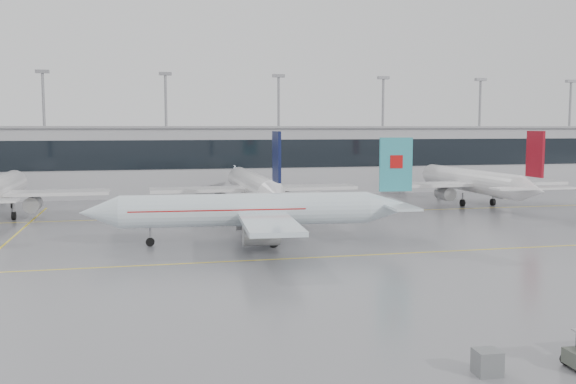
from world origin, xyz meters
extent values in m
plane|color=slate|center=(0.00, 0.00, 0.00)|extent=(320.00, 320.00, 0.00)
cube|color=yellow|center=(0.00, 0.00, 0.01)|extent=(120.00, 0.25, 0.01)
cube|color=yellow|center=(0.00, 30.00, 0.01)|extent=(120.00, 0.25, 0.01)
cube|color=yellow|center=(-30.00, 15.00, 0.01)|extent=(0.25, 60.00, 0.01)
cube|color=#A1A1A5|center=(0.00, 62.00, 6.00)|extent=(180.00, 15.00, 12.00)
cube|color=black|center=(0.00, 54.45, 7.50)|extent=(180.00, 0.20, 5.00)
cube|color=gray|center=(0.00, 62.00, 12.20)|extent=(182.00, 16.00, 0.40)
cylinder|color=gray|center=(-33.00, 68.00, 11.00)|extent=(0.50, 0.50, 22.00)
cube|color=gray|center=(-33.00, 68.00, 22.30)|extent=(2.40, 1.00, 0.60)
cylinder|color=gray|center=(-11.00, 68.00, 11.00)|extent=(0.50, 0.50, 22.00)
cube|color=gray|center=(-11.00, 68.00, 22.30)|extent=(2.40, 1.00, 0.60)
cylinder|color=gray|center=(11.00, 68.00, 11.00)|extent=(0.50, 0.50, 22.00)
cube|color=gray|center=(11.00, 68.00, 22.30)|extent=(2.40, 1.00, 0.60)
cylinder|color=gray|center=(33.00, 68.00, 11.00)|extent=(0.50, 0.50, 22.00)
cube|color=gray|center=(33.00, 68.00, 22.30)|extent=(2.40, 1.00, 0.60)
cylinder|color=gray|center=(55.00, 68.00, 11.00)|extent=(0.50, 0.50, 22.00)
cube|color=gray|center=(55.00, 68.00, 22.30)|extent=(2.40, 1.00, 0.60)
cylinder|color=gray|center=(77.00, 68.00, 11.00)|extent=(0.50, 0.50, 22.00)
cube|color=gray|center=(77.00, 68.00, 22.30)|extent=(2.40, 1.00, 0.60)
cylinder|color=silver|center=(-5.25, 8.55, 3.60)|extent=(26.07, 5.30, 3.40)
cone|color=silver|center=(-20.15, 9.65, 3.60)|extent=(4.24, 3.68, 3.40)
cone|color=silver|center=(10.45, 7.39, 3.60)|extent=(5.84, 3.80, 3.40)
cube|color=silver|center=(-3.75, 8.44, 3.20)|extent=(7.06, 28.34, 0.45)
cube|color=silver|center=(10.65, 7.37, 3.90)|extent=(3.59, 10.96, 0.25)
cube|color=teal|center=(10.85, 7.36, 8.19)|extent=(3.62, 0.61, 5.79)
cylinder|color=#959595|center=(-4.60, 3.69, 1.70)|extent=(3.75, 2.36, 2.10)
cylinder|color=#959595|center=(-3.90, 13.26, 1.70)|extent=(3.75, 2.36, 2.10)
cylinder|color=gray|center=(-15.17, 9.28, 1.17)|extent=(0.20, 0.20, 1.45)
cylinder|color=black|center=(-15.17, 9.28, 0.45)|extent=(0.92, 0.37, 0.90)
cylinder|color=gray|center=(-2.95, 5.77, 1.27)|extent=(0.24, 0.24, 1.45)
cylinder|color=black|center=(-2.95, 5.77, 0.55)|extent=(1.13, 0.53, 1.10)
cylinder|color=gray|center=(-2.56, 10.96, 1.27)|extent=(0.24, 0.24, 1.45)
cylinder|color=black|center=(-2.56, 10.96, 0.55)|extent=(1.13, 0.53, 1.10)
cube|color=#B70F0F|center=(10.85, 7.36, 8.49)|extent=(1.43, 0.55, 1.40)
cube|color=#B70F0F|center=(-8.24, 8.77, 3.80)|extent=(18.20, 4.75, 0.12)
cone|color=white|center=(-35.00, 50.68, 3.80)|extent=(3.59, 4.00, 3.59)
cylinder|color=#959595|center=(-30.20, 34.00, 1.90)|extent=(2.10, 3.60, 2.10)
cylinder|color=gray|center=(-35.00, 45.68, 1.23)|extent=(0.20, 0.20, 1.56)
cylinder|color=black|center=(-35.00, 45.68, 0.45)|extent=(0.30, 0.90, 0.90)
cylinder|color=gray|center=(-32.40, 32.50, 1.33)|extent=(0.24, 0.24, 1.56)
cylinder|color=black|center=(-32.40, 32.50, 0.55)|extent=(0.45, 1.10, 1.10)
cylinder|color=white|center=(0.00, 35.00, 3.80)|extent=(3.59, 27.36, 3.59)
cone|color=white|center=(0.00, 50.68, 3.80)|extent=(3.59, 4.00, 3.59)
cone|color=white|center=(0.00, 18.52, 3.80)|extent=(3.59, 5.60, 3.59)
cube|color=white|center=(0.00, 33.50, 3.40)|extent=(29.64, 5.00, 0.45)
cube|color=white|center=(0.00, 18.32, 4.10)|extent=(11.40, 2.80, 0.25)
cube|color=#0D1338|center=(0.00, 18.12, 8.66)|extent=(0.35, 3.60, 6.12)
cylinder|color=#959595|center=(-4.80, 34.00, 1.90)|extent=(2.10, 3.60, 2.10)
cylinder|color=#959595|center=(4.80, 34.00, 1.90)|extent=(2.10, 3.60, 2.10)
cylinder|color=gray|center=(0.00, 45.68, 1.23)|extent=(0.20, 0.20, 1.56)
cylinder|color=black|center=(0.00, 45.68, 0.45)|extent=(0.30, 0.90, 0.90)
cylinder|color=gray|center=(-2.60, 32.50, 1.33)|extent=(0.24, 0.24, 1.56)
cylinder|color=black|center=(-2.60, 32.50, 0.55)|extent=(0.45, 1.10, 1.10)
cylinder|color=gray|center=(2.60, 32.50, 1.33)|extent=(0.24, 0.24, 1.56)
cylinder|color=black|center=(2.60, 32.50, 0.55)|extent=(0.45, 1.10, 1.10)
cylinder|color=white|center=(35.00, 35.00, 3.80)|extent=(3.59, 27.36, 3.59)
cone|color=white|center=(35.00, 50.68, 3.80)|extent=(3.59, 4.00, 3.59)
cone|color=white|center=(35.00, 18.52, 3.80)|extent=(3.59, 5.60, 3.59)
cube|color=white|center=(35.00, 33.50, 3.40)|extent=(29.64, 5.00, 0.45)
cube|color=white|center=(35.00, 18.32, 4.10)|extent=(11.40, 2.80, 0.25)
cube|color=maroon|center=(35.00, 18.12, 8.66)|extent=(0.35, 3.60, 6.12)
cylinder|color=#959595|center=(30.20, 34.00, 1.90)|extent=(2.10, 3.60, 2.10)
cylinder|color=#959595|center=(39.80, 34.00, 1.90)|extent=(2.10, 3.60, 2.10)
cylinder|color=gray|center=(35.00, 45.68, 1.23)|extent=(0.20, 0.20, 1.56)
cylinder|color=black|center=(35.00, 45.68, 0.45)|extent=(0.30, 0.90, 0.90)
cylinder|color=gray|center=(32.40, 32.50, 1.33)|extent=(0.24, 0.24, 1.56)
cylinder|color=black|center=(32.40, 32.50, 0.55)|extent=(0.45, 1.10, 1.10)
cylinder|color=gray|center=(37.60, 32.50, 1.33)|extent=(0.24, 0.24, 1.56)
cylinder|color=black|center=(37.60, 32.50, 0.55)|extent=(0.45, 1.10, 1.10)
cylinder|color=gray|center=(5.59, -29.46, 1.37)|extent=(0.09, 0.09, 0.99)
cylinder|color=black|center=(5.16, -29.33, 0.33)|extent=(0.67, 0.24, 0.66)
cube|color=slate|center=(0.51, -29.57, 0.62)|extent=(1.32, 1.23, 1.25)
camera|label=1|loc=(-15.96, -57.18, 12.17)|focal=40.00mm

